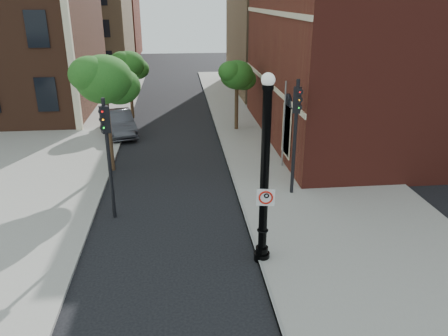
{
  "coord_description": "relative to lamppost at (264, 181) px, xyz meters",
  "views": [
    {
      "loc": [
        -0.45,
        -11.73,
        8.28
      ],
      "look_at": [
        1.02,
        2.0,
        2.87
      ],
      "focal_mm": 35.0,
      "sensor_mm": 36.0,
      "label": 1
    }
  ],
  "objects": [
    {
      "name": "street_tree_b",
      "position": [
        -5.94,
        19.51,
        0.89
      ],
      "size": [
        2.67,
        2.41,
        4.81
      ],
      "color": "#352315",
      "rests_on": "ground"
    },
    {
      "name": "utility_pole",
      "position": [
        2.65,
        8.35,
        -0.64
      ],
      "size": [
        0.09,
        0.09,
        4.51
      ],
      "primitive_type": "cylinder",
      "color": "#999999",
      "rests_on": "ground"
    },
    {
      "name": "street_tree_c",
      "position": [
        1.21,
        15.44,
        0.72
      ],
      "size": [
        2.55,
        2.31,
        4.6
      ],
      "color": "#352315",
      "rests_on": "ground"
    },
    {
      "name": "street_tree_a",
      "position": [
        -6.04,
        9.02,
        1.68
      ],
      "size": [
        3.22,
        2.91,
        5.8
      ],
      "color": "#352315",
      "rests_on": "ground"
    },
    {
      "name": "sidewalk_left",
      "position": [
        -11.15,
        17.32,
        -2.84
      ],
      "size": [
        10.0,
        50.0,
        0.12
      ],
      "primitive_type": "cube",
      "color": "gray",
      "rests_on": "ground"
    },
    {
      "name": "bg_building_tan_a",
      "position": [
        -14.15,
        43.32,
        3.1
      ],
      "size": [
        12.0,
        12.0,
        12.0
      ],
      "primitive_type": "cube",
      "color": "#91714F",
      "rests_on": "ground"
    },
    {
      "name": "traffic_signal_left",
      "position": [
        -5.34,
        3.67,
        0.38
      ],
      "size": [
        0.4,
        0.43,
        4.87
      ],
      "rotation": [
        0.0,
        0.0,
        0.43
      ],
      "color": "black",
      "rests_on": "ground"
    },
    {
      "name": "sidewalk_right",
      "position": [
        3.85,
        9.32,
        -2.84
      ],
      "size": [
        8.0,
        60.0,
        0.12
      ],
      "primitive_type": "cube",
      "color": "gray",
      "rests_on": "ground"
    },
    {
      "name": "no_parking_sign",
      "position": [
        0.03,
        -0.16,
        -0.49
      ],
      "size": [
        0.57,
        0.13,
        0.58
      ],
      "rotation": [
        0.0,
        0.0,
        -0.15
      ],
      "color": "white",
      "rests_on": "ground"
    },
    {
      "name": "lamppost",
      "position": [
        0.0,
        0.0,
        0.0
      ],
      "size": [
        0.53,
        0.53,
        6.28
      ],
      "color": "black",
      "rests_on": "ground"
    },
    {
      "name": "bg_building_red",
      "position": [
        -14.15,
        57.32,
        2.1
      ],
      "size": [
        12.0,
        12.0,
        10.0
      ],
      "primitive_type": "cube",
      "color": "maroon",
      "rests_on": "ground"
    },
    {
      "name": "ground",
      "position": [
        -2.15,
        -0.68,
        -2.9
      ],
      "size": [
        120.0,
        120.0,
        0.0
      ],
      "primitive_type": "plane",
      "color": "black",
      "rests_on": "ground"
    },
    {
      "name": "traffic_signal_right",
      "position": [
        2.31,
        5.01,
        0.59
      ],
      "size": [
        0.4,
        0.46,
        5.18
      ],
      "rotation": [
        0.0,
        0.0,
        -0.33
      ],
      "color": "black",
      "rests_on": "ground"
    },
    {
      "name": "bg_building_tan_b",
      "position": [
        13.85,
        29.32,
        4.1
      ],
      "size": [
        22.0,
        14.0,
        14.0
      ],
      "primitive_type": "cube",
      "color": "#91714F",
      "rests_on": "ground"
    },
    {
      "name": "curb_edge",
      "position": [
        -0.1,
        9.32,
        -2.83
      ],
      "size": [
        0.1,
        60.0,
        0.14
      ],
      "primitive_type": "cube",
      "color": "gray",
      "rests_on": "ground"
    },
    {
      "name": "parked_car",
      "position": [
        -6.44,
        15.3,
        -2.13
      ],
      "size": [
        2.78,
        4.96,
        1.55
      ],
      "primitive_type": "imported",
      "rotation": [
        0.0,
        0.0,
        0.26
      ],
      "color": "#313137",
      "rests_on": "ground"
    }
  ]
}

